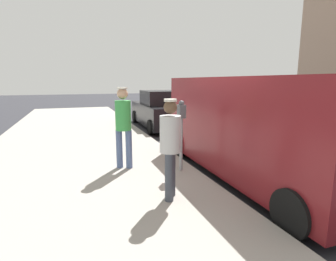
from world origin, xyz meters
name	(u,v)px	position (x,y,z in m)	size (l,w,h in m)	color
ground_plane	(252,180)	(0.00, 0.00, 0.00)	(80.00, 80.00, 0.00)	#2D2D33
sidewalk_slab	(79,201)	(3.50, 0.00, 0.07)	(5.00, 32.00, 0.15)	#9E998E
parking_meter_near	(181,124)	(1.35, -0.69, 1.18)	(0.14, 0.18, 1.52)	gray
pedestrian_in_gray	(170,143)	(2.06, 0.56, 1.09)	(0.34, 0.34, 1.65)	#383D47
pedestrian_in_green	(123,122)	(2.48, -1.27, 1.18)	(0.34, 0.34, 1.79)	#4C608C
parked_van	(257,125)	(-0.15, -0.11, 1.15)	(2.16, 5.22, 2.15)	maroon
parked_sedan_behind	(161,111)	(-0.24, -6.91, 0.75)	(2.07, 4.46, 1.65)	black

